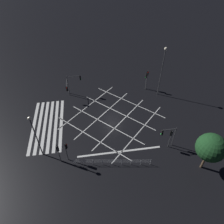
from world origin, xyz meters
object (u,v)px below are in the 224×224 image
object	(u,v)px
traffic_light_se_main	(58,150)
traffic_light_sw_main	(67,87)
traffic_light_se_cross	(66,149)
traffic_light_nw_cross	(146,78)
traffic_light_ne_cross	(167,134)
street_lamp_west	(34,131)
traffic_light_sw_cross	(75,81)
traffic_light_nw_main	(147,77)
street_lamp_east	(163,62)
street_tree_near	(211,148)
traffic_light_ne_main	(171,135)

from	to	relation	value
traffic_light_se_main	traffic_light_sw_main	size ratio (longest dim) A/B	0.94
traffic_light_se_cross	traffic_light_nw_cross	world-z (taller)	traffic_light_nw_cross
traffic_light_ne_cross	street_lamp_west	distance (m)	18.09
traffic_light_sw_main	traffic_light_sw_cross	size ratio (longest dim) A/B	0.81
traffic_light_se_cross	traffic_light_nw_main	bearing A→B (deg)	44.20
street_lamp_east	traffic_light_sw_cross	bearing A→B (deg)	-98.41
traffic_light_se_main	traffic_light_ne_cross	world-z (taller)	traffic_light_ne_cross
traffic_light_se_main	street_lamp_east	xyz separation A→B (m)	(-13.07, 18.38, 4.68)
street_tree_near	traffic_light_ne_main	bearing A→B (deg)	-142.06
traffic_light_se_cross	street_lamp_east	bearing A→B (deg)	36.98
traffic_light_sw_main	traffic_light_sw_cross	world-z (taller)	traffic_light_sw_cross
traffic_light_se_main	traffic_light_se_cross	world-z (taller)	traffic_light_se_cross
street_lamp_west	street_tree_near	distance (m)	22.34
street_lamp_east	street_tree_near	xyz separation A→B (m)	(16.95, 0.61, -2.84)
traffic_light_ne_main	street_tree_near	bearing A→B (deg)	-142.06
traffic_light_sw_cross	traffic_light_nw_cross	bearing A→B (deg)	-0.27
traffic_light_se_cross	street_tree_near	size ratio (longest dim) A/B	0.58
traffic_light_sw_main	street_lamp_west	distance (m)	13.64
traffic_light_nw_cross	traffic_light_sw_main	distance (m)	15.45
traffic_light_sw_main	street_lamp_east	xyz separation A→B (m)	(1.39, 17.37, 4.45)
traffic_light_se_cross	traffic_light_ne_main	distance (m)	14.68
street_lamp_east	street_lamp_west	size ratio (longest dim) A/B	1.32
traffic_light_se_main	traffic_light_sw_cross	xyz separation A→B (m)	(-15.43, 2.43, 0.81)
traffic_light_nw_cross	traffic_light_sw_main	world-z (taller)	traffic_light_sw_main
traffic_light_nw_cross	traffic_light_sw_cross	bearing A→B (deg)	-0.27
traffic_light_se_cross	traffic_light_se_main	bearing A→B (deg)	-177.30
traffic_light_se_main	traffic_light_nw_cross	distance (m)	22.49
traffic_light_nw_cross	street_tree_near	xyz separation A→B (m)	(19.24, 2.57, 1.71)
street_lamp_east	street_tree_near	size ratio (longest dim) A/B	1.61
traffic_light_nw_main	traffic_light_sw_cross	size ratio (longest dim) A/B	0.99
traffic_light_se_cross	traffic_light_sw_cross	size ratio (longest dim) A/B	0.81
traffic_light_se_main	traffic_light_ne_cross	distance (m)	15.25
traffic_light_se_main	street_lamp_east	size ratio (longest dim) A/B	0.34
traffic_light_se_main	street_lamp_west	xyz separation A→B (m)	(-1.55, -2.66, 2.65)
traffic_light_nw_cross	street_tree_near	distance (m)	19.49
traffic_light_se_cross	traffic_light_ne_main	bearing A→B (deg)	0.82
traffic_light_nw_cross	traffic_light_sw_main	xyz separation A→B (m)	(0.90, -15.42, 0.10)
traffic_light_nw_cross	traffic_light_ne_cross	bearing A→B (deg)	85.47
traffic_light_ne_cross	street_lamp_west	world-z (taller)	street_lamp_west
street_lamp_west	traffic_light_ne_cross	bearing A→B (deg)	86.31
traffic_light_ne_main	street_lamp_west	xyz separation A→B (m)	(-1.28, -18.43, 2.60)
traffic_light_ne_cross	street_tree_near	size ratio (longest dim) A/B	0.61
traffic_light_ne_main	traffic_light_sw_main	size ratio (longest dim) A/B	0.96
traffic_light_ne_main	traffic_light_ne_cross	world-z (taller)	traffic_light_ne_cross
traffic_light_ne_cross	traffic_light_sw_main	world-z (taller)	traffic_light_ne_cross
traffic_light_sw_main	traffic_light_nw_cross	bearing A→B (deg)	93.34
traffic_light_se_cross	traffic_light_ne_main	world-z (taller)	traffic_light_se_cross
traffic_light_se_cross	traffic_light_nw_cross	xyz separation A→B (m)	(-15.31, 15.34, 0.00)
traffic_light_sw_cross	traffic_light_ne_cross	bearing A→B (deg)	-49.58
traffic_light_se_main	traffic_light_ne_main	bearing A→B (deg)	-89.05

